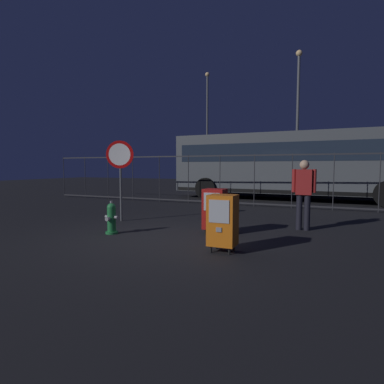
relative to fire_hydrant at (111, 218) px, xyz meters
The scene contains 11 objects.
ground_plane 1.18m from the fire_hydrant, ahead, with size 60.00×60.00×0.00m, color black.
fire_hydrant is the anchor object (origin of this frame).
newspaper_box_primary 2.83m from the fire_hydrant, ahead, with size 0.48×0.42×1.02m.
newspaper_box_secondary 2.34m from the fire_hydrant, 22.74° to the left, with size 0.48×0.42×1.02m.
stop_sign 2.10m from the fire_hydrant, 119.37° to the left, with size 0.71×0.31×2.23m.
pedestrian 4.54m from the fire_hydrant, 29.12° to the left, with size 0.55×0.22×1.67m.
fence_barrier 6.41m from the fire_hydrant, 79.80° to the left, with size 18.03×0.04×2.00m.
bus_near 9.79m from the fire_hydrant, 73.09° to the left, with size 10.56×2.99×3.00m.
bus_far 13.70m from the fire_hydrant, 70.83° to the left, with size 10.50×2.79×3.00m.
street_light_near_right 12.36m from the fire_hydrant, 76.02° to the left, with size 0.32×0.32×7.35m.
street_light_far_left 17.11m from the fire_hydrant, 103.64° to the left, with size 0.32×0.32×8.30m.
Camera 1 is at (3.40, -5.81, 1.51)m, focal length 29.63 mm.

